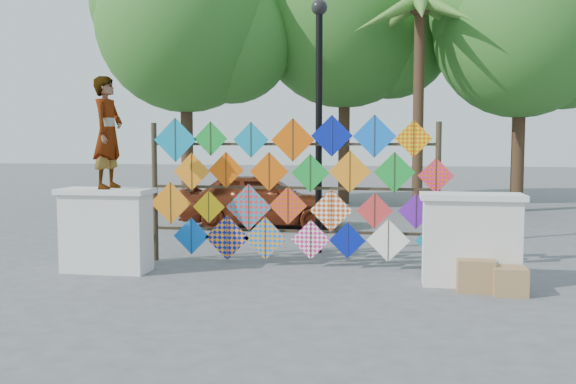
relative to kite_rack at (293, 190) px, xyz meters
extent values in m
plane|color=slate|center=(-0.04, -0.73, -1.22)|extent=(80.00, 80.00, 0.00)
cube|color=white|center=(-2.74, -0.93, -0.62)|extent=(1.30, 0.55, 1.20)
cube|color=white|center=(-2.74, -0.93, 0.02)|extent=(1.40, 0.65, 0.08)
cube|color=white|center=(2.66, -0.93, -0.62)|extent=(1.30, 0.55, 1.20)
cube|color=white|center=(2.66, -0.93, 0.02)|extent=(1.40, 0.65, 0.08)
cylinder|color=#30281A|center=(-2.34, 0.07, -0.07)|extent=(0.09, 0.09, 2.30)
cylinder|color=#30281A|center=(2.26, 0.07, -0.07)|extent=(0.09, 0.09, 2.30)
cube|color=#30281A|center=(-0.04, 0.07, -0.67)|extent=(4.60, 0.04, 0.04)
cube|color=#30281A|center=(-0.04, 0.07, 0.03)|extent=(4.60, 0.04, 0.04)
cube|color=#30281A|center=(-0.04, 0.07, 0.73)|extent=(4.60, 0.04, 0.04)
cube|color=#0B8BB3|center=(-1.95, 0.01, 0.80)|extent=(0.73, 0.01, 0.73)
cube|color=#30281A|center=(-1.95, 0.00, 0.80)|extent=(0.01, 0.01, 0.71)
cube|color=#12982C|center=(-1.35, 0.01, 0.82)|extent=(0.56, 0.01, 0.56)
cube|color=#30281A|center=(-1.35, 0.00, 0.82)|extent=(0.01, 0.01, 0.55)
cube|color=#0B8BB3|center=(-0.68, 0.01, 0.80)|extent=(0.58, 0.01, 0.58)
cube|color=#30281A|center=(-0.68, 0.00, 0.80)|extent=(0.01, 0.01, 0.57)
cube|color=#DD5307|center=(0.00, 0.01, 0.80)|extent=(0.69, 0.01, 0.69)
cube|color=#30281A|center=(0.00, 0.00, 0.80)|extent=(0.01, 0.01, 0.68)
cube|color=#06179A|center=(0.62, 0.01, 0.87)|extent=(0.66, 0.01, 0.66)
cube|color=#30281A|center=(0.62, 0.00, 0.87)|extent=(0.01, 0.01, 0.65)
cube|color=blue|center=(1.28, 0.01, 0.86)|extent=(0.67, 0.01, 0.67)
cube|color=#30281A|center=(1.28, 0.00, 0.86)|extent=(0.01, 0.01, 0.66)
cube|color=yellow|center=(1.88, 0.01, 0.82)|extent=(0.58, 0.01, 0.58)
cube|color=#30281A|center=(1.88, 0.00, 0.82)|extent=(0.01, 0.01, 0.57)
cube|color=orange|center=(-1.66, -0.03, 0.29)|extent=(0.61, 0.01, 0.61)
cube|color=#30281A|center=(-1.66, -0.04, 0.29)|extent=(0.01, 0.01, 0.60)
cube|color=#DD5307|center=(-1.09, -0.03, 0.32)|extent=(0.59, 0.01, 0.59)
cube|color=#30281A|center=(-1.09, -0.04, 0.32)|extent=(0.01, 0.01, 0.58)
cube|color=#DD5307|center=(-0.38, -0.03, 0.30)|extent=(0.63, 0.01, 0.63)
cube|color=#30281A|center=(-0.38, -0.04, 0.30)|extent=(0.01, 0.01, 0.62)
cube|color=#12982C|center=(0.28, -0.03, 0.28)|extent=(0.60, 0.01, 0.60)
cube|color=#30281A|center=(0.28, -0.04, 0.28)|extent=(0.01, 0.01, 0.59)
cube|color=orange|center=(0.91, -0.03, 0.31)|extent=(0.66, 0.01, 0.66)
cube|color=#30281A|center=(0.91, -0.04, 0.31)|extent=(0.01, 0.01, 0.65)
cube|color=#12982C|center=(1.60, -0.03, 0.30)|extent=(0.64, 0.01, 0.64)
cube|color=#30281A|center=(1.60, -0.04, 0.30)|extent=(0.01, 0.01, 0.62)
cube|color=#E3157C|center=(2.22, -0.03, 0.26)|extent=(0.55, 0.01, 0.55)
cube|color=#30281A|center=(2.22, -0.04, 0.26)|extent=(0.01, 0.01, 0.54)
cube|color=orange|center=(-2.02, -0.07, -0.23)|extent=(0.70, 0.01, 0.70)
cube|color=#30281A|center=(-2.02, -0.08, -0.23)|extent=(0.01, 0.01, 0.68)
cube|color=yellow|center=(-1.37, -0.07, -0.28)|extent=(0.53, 0.01, 0.53)
cube|color=#30281A|center=(-1.37, -0.08, -0.28)|extent=(0.01, 0.01, 0.52)
cube|color=#0B8BB3|center=(-0.71, -0.07, -0.27)|extent=(0.75, 0.01, 0.75)
cube|color=#30281A|center=(-0.71, -0.08, -0.27)|extent=(0.01, 0.01, 0.74)
cube|color=red|center=(-0.07, -0.07, -0.24)|extent=(0.61, 0.01, 0.61)
cube|color=#30281A|center=(-0.07, -0.08, -0.24)|extent=(0.01, 0.01, 0.60)
cube|color=white|center=(0.62, -0.07, -0.30)|extent=(0.68, 0.01, 0.68)
cube|color=#30281A|center=(0.62, -0.08, -0.30)|extent=(0.01, 0.01, 0.66)
cube|color=red|center=(1.30, -0.07, -0.30)|extent=(0.57, 0.01, 0.57)
cube|color=#30281A|center=(1.30, -0.08, -0.30)|extent=(0.01, 0.01, 0.56)
cube|color=#6517B3|center=(1.93, -0.07, -0.29)|extent=(0.55, 0.01, 0.55)
cube|color=#30281A|center=(1.93, -0.08, -0.29)|extent=(0.01, 0.01, 0.54)
cube|color=blue|center=(-1.66, -0.11, -0.76)|extent=(0.60, 0.01, 0.60)
cube|color=#30281A|center=(-1.66, -0.12, -0.76)|extent=(0.01, 0.01, 0.59)
cube|color=orange|center=(-1.06, -0.11, -0.77)|extent=(0.73, 0.01, 0.73)
cube|color=#30281A|center=(-1.06, -0.12, -0.77)|extent=(0.01, 0.01, 0.72)
cube|color=blue|center=(-0.43, -0.11, -0.77)|extent=(0.70, 0.01, 0.70)
cube|color=#30281A|center=(-0.43, -0.12, -0.77)|extent=(0.01, 0.01, 0.68)
cube|color=#E3157C|center=(0.31, -0.11, -0.77)|extent=(0.63, 0.01, 0.63)
cube|color=#30281A|center=(0.31, -0.12, -0.77)|extent=(0.01, 0.01, 0.62)
cube|color=#06179A|center=(0.88, -0.11, -0.77)|extent=(0.57, 0.01, 0.57)
cube|color=#30281A|center=(0.88, -0.12, -0.77)|extent=(0.01, 0.01, 0.56)
cube|color=white|center=(1.51, -0.11, -0.75)|extent=(0.67, 0.01, 0.67)
cube|color=#30281A|center=(1.51, -0.12, -0.75)|extent=(0.01, 0.01, 0.66)
cube|color=#0B8BB3|center=(2.20, -0.11, -0.74)|extent=(0.55, 0.01, 0.55)
cube|color=#30281A|center=(2.20, -0.12, -0.74)|extent=(0.01, 0.01, 0.54)
cylinder|color=#43311C|center=(-4.54, 8.27, 0.71)|extent=(0.36, 0.36, 3.85)
sphere|color=#2C6820|center=(-4.54, 8.27, 4.19)|extent=(5.20, 5.20, 5.20)
sphere|color=#2C6820|center=(-3.24, 8.57, 3.67)|extent=(3.64, 3.64, 3.64)
sphere|color=#2C6820|center=(-5.58, 8.07, 4.71)|extent=(3.38, 3.38, 3.38)
cylinder|color=#43311C|center=(-0.04, 10.27, 0.85)|extent=(0.36, 0.36, 4.12)
sphere|color=#2C6820|center=(-0.04, 10.27, 4.59)|extent=(5.60, 5.60, 5.60)
sphere|color=#2C6820|center=(1.36, 10.57, 4.03)|extent=(3.92, 3.92, 3.92)
cylinder|color=#43311C|center=(4.96, 8.77, 0.57)|extent=(0.36, 0.36, 3.58)
sphere|color=#2C6820|center=(4.96, 8.77, 3.80)|extent=(4.80, 4.80, 4.80)
sphere|color=#2C6820|center=(6.16, 9.07, 3.32)|extent=(3.36, 3.36, 3.36)
sphere|color=#2C6820|center=(4.00, 8.57, 4.28)|extent=(3.12, 3.12, 3.12)
cylinder|color=#43311C|center=(2.16, 7.27, 1.53)|extent=(0.28, 0.28, 5.50)
sphere|color=#43311C|center=(2.16, 7.27, 4.28)|extent=(0.60, 0.60, 0.60)
cone|color=#346521|center=(3.06, 7.27, 4.03)|extent=(1.82, 0.44, 1.16)
cone|color=#346521|center=(2.79, 7.90, 4.03)|extent=(1.60, 1.60, 1.16)
cone|color=#346521|center=(2.16, 8.17, 4.03)|extent=(0.44, 1.82, 1.16)
cone|color=#346521|center=(1.52, 7.90, 4.03)|extent=(1.60, 1.60, 1.16)
cone|color=#346521|center=(1.26, 7.27, 4.03)|extent=(1.82, 0.44, 1.16)
cone|color=#346521|center=(1.52, 6.63, 4.03)|extent=(1.60, 1.60, 1.16)
cone|color=#346521|center=(2.16, 6.37, 4.03)|extent=(0.44, 1.82, 1.16)
cone|color=#346521|center=(2.79, 6.63, 4.03)|extent=(1.60, 1.60, 1.16)
imported|color=#99999E|center=(-2.68, -0.93, 0.91)|extent=(0.43, 0.64, 1.69)
imported|color=#612410|center=(-1.44, 4.38, -0.58)|extent=(3.82, 1.76, 1.27)
cylinder|color=black|center=(0.26, 1.27, 0.88)|extent=(0.12, 0.12, 4.20)
sphere|color=black|center=(0.26, 1.27, 3.10)|extent=(0.28, 0.28, 0.28)
cube|color=#A1874E|center=(2.69, -1.27, -1.00)|extent=(0.48, 0.43, 0.43)
cube|color=#A1874E|center=(3.11, -1.42, -1.03)|extent=(0.43, 0.40, 0.36)
camera|label=1|loc=(1.64, -10.04, 0.81)|focal=40.00mm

